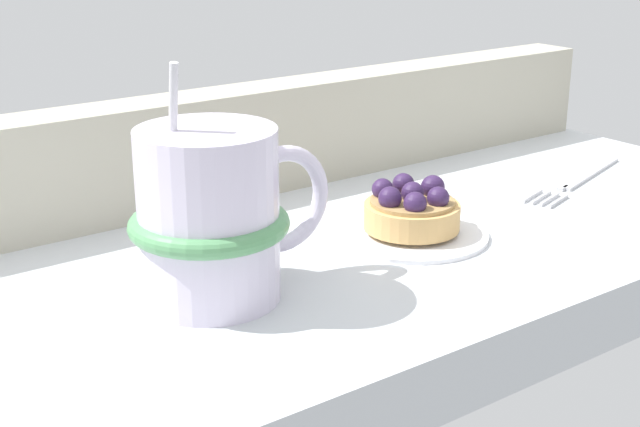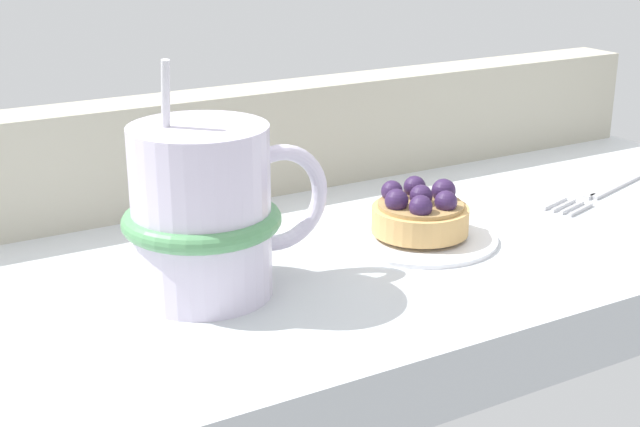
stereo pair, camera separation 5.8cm
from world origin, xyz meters
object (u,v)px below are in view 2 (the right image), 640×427
raspberry_tart (420,213)px  dessert_plate (419,236)px  dessert_fork (605,187)px  coffee_mug (206,212)px

raspberry_tart → dessert_plate: bearing=-96.0°
dessert_plate → dessert_fork: (20.06, 1.58, 0.00)cm
raspberry_tart → coffee_mug: 16.74cm
raspberry_tart → dessert_fork: raspberry_tart is taller
coffee_mug → dessert_fork: size_ratio=0.88×
raspberry_tart → dessert_fork: size_ratio=0.42×
coffee_mug → dessert_fork: coffee_mug is taller
dessert_plate → dessert_fork: same height
dessert_fork → dessert_plate: bearing=-175.5°
raspberry_tart → dessert_fork: 20.19cm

